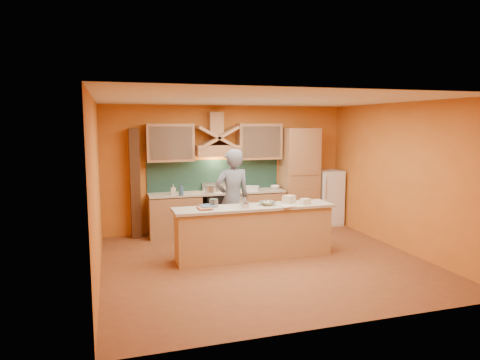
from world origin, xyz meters
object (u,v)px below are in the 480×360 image
object	(u,v)px
person	(232,199)
mixing_bowl	(267,203)
kitchen_scale	(245,206)
stove	(218,213)
fridge	(328,198)

from	to	relation	value
person	mixing_bowl	world-z (taller)	person
kitchen_scale	mixing_bowl	bearing A→B (deg)	26.82
kitchen_scale	mixing_bowl	world-z (taller)	kitchen_scale
stove	fridge	bearing A→B (deg)	0.00
person	stove	bearing A→B (deg)	-96.80
fridge	mixing_bowl	size ratio (longest dim) A/B	4.58
fridge	person	xyz separation A→B (m)	(-2.72, -1.25, 0.32)
stove	person	distance (m)	1.35
stove	fridge	size ratio (longest dim) A/B	0.69
person	fridge	bearing A→B (deg)	-161.38
fridge	person	distance (m)	3.01
stove	person	xyz separation A→B (m)	(-0.02, -1.25, 0.52)
person	mixing_bowl	xyz separation A→B (m)	(0.47, -0.63, 0.01)
stove	person	world-z (taller)	person
stove	mixing_bowl	size ratio (longest dim) A/B	3.17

